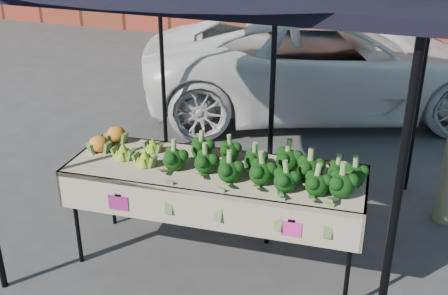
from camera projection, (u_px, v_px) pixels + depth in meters
ground at (211, 264)px, 4.68m from camera, size 90.00×90.00×0.00m
table at (215, 217)px, 4.54m from camera, size 2.46×1.02×0.90m
canopy at (235, 93)px, 4.61m from camera, size 3.16×3.16×2.74m
broccoli_heap at (263, 162)px, 4.20m from camera, size 1.58×0.55×0.23m
romanesco_cluster at (140, 147)px, 4.52m from camera, size 0.41×0.45×0.18m
cauliflower_pair at (108, 138)px, 4.72m from camera, size 0.21×0.41×0.16m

